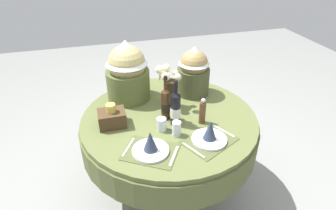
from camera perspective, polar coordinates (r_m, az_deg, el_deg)
ground at (r=2.68m, az=0.20°, el=-15.95°), size 8.00×8.00×0.00m
dining_table at (r=2.27m, az=0.23°, el=-5.33°), size 1.37×1.37×0.77m
place_setting_left at (r=1.82m, az=-3.54°, el=-8.28°), size 0.43×0.40×0.16m
place_setting_right at (r=1.93m, az=8.37°, el=-6.00°), size 0.42×0.38×0.16m
flower_vase at (r=2.22m, az=0.13°, el=3.83°), size 0.18×0.15×0.35m
wine_bottle_left at (r=2.02m, az=1.52°, el=-0.63°), size 0.07×0.07×0.35m
wine_bottle_centre at (r=2.09m, az=-0.49°, el=0.34°), size 0.07×0.07×0.35m
tumbler_near_left at (r=2.01m, az=-1.31°, el=-3.91°), size 0.07×0.07×0.10m
tumbler_near_right at (r=1.96m, az=1.73°, el=-4.76°), size 0.06×0.06×0.11m
pepper_mill at (r=2.07m, az=6.95°, el=-1.35°), size 0.05×0.05×0.21m
gift_tub_back_left at (r=2.33m, az=-8.22°, el=7.22°), size 0.36×0.36×0.51m
gift_tub_back_right at (r=2.40m, az=5.18°, el=7.20°), size 0.28×0.28×0.43m
woven_basket_side_left at (r=2.09m, az=-11.21°, el=-2.50°), size 0.19×0.15×0.17m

